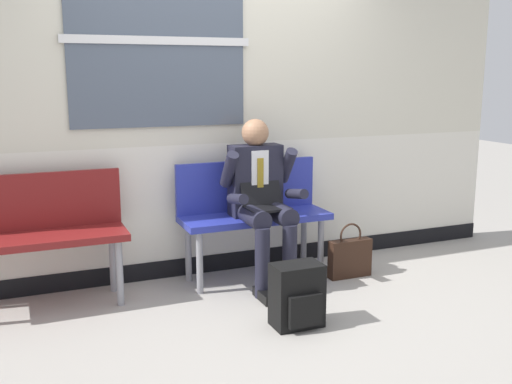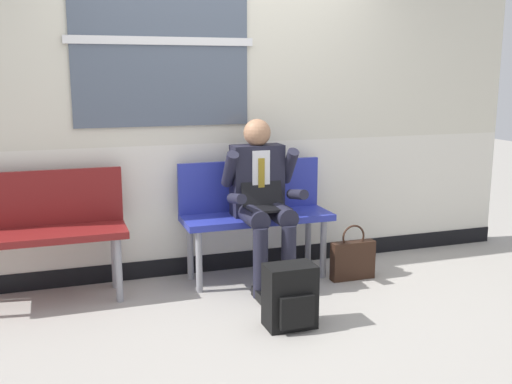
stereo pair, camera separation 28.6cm
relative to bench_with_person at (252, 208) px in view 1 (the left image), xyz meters
name	(u,v)px [view 1 (the left image)]	position (x,y,z in m)	size (l,w,h in m)	color
ground_plane	(259,300)	(-0.15, -0.52, -0.56)	(18.00, 18.00, 0.00)	#9E9991
station_wall	(220,106)	(-0.16, 0.28, 0.79)	(5.27, 0.17, 2.72)	beige
bench_with_person	(252,208)	(0.00, 0.00, 0.00)	(1.18, 0.42, 0.93)	#28339E
bench_empty	(41,228)	(-1.58, 0.00, 0.00)	(1.13, 0.42, 0.93)	maroon
person_seated	(262,197)	(0.00, -0.20, 0.13)	(0.57, 0.70, 1.28)	#1E1E2D
backpack	(297,296)	(-0.10, -1.02, -0.36)	(0.32, 0.25, 0.42)	black
handbag	(350,257)	(0.72, -0.33, -0.40)	(0.36, 0.09, 0.45)	#331E14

